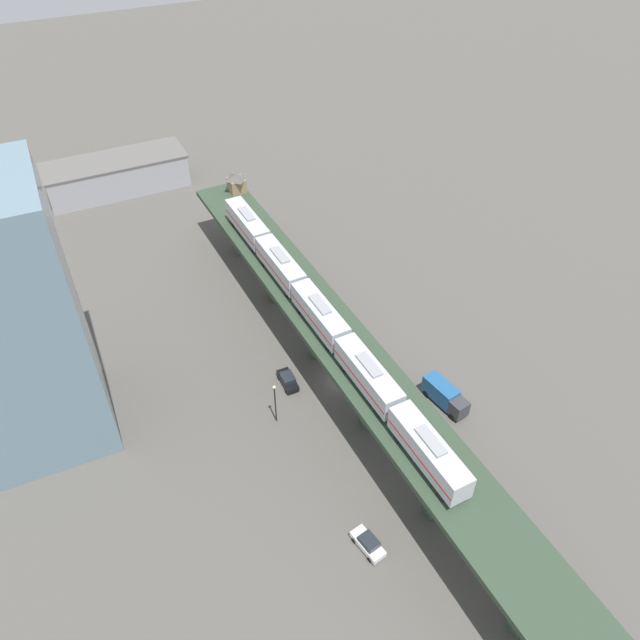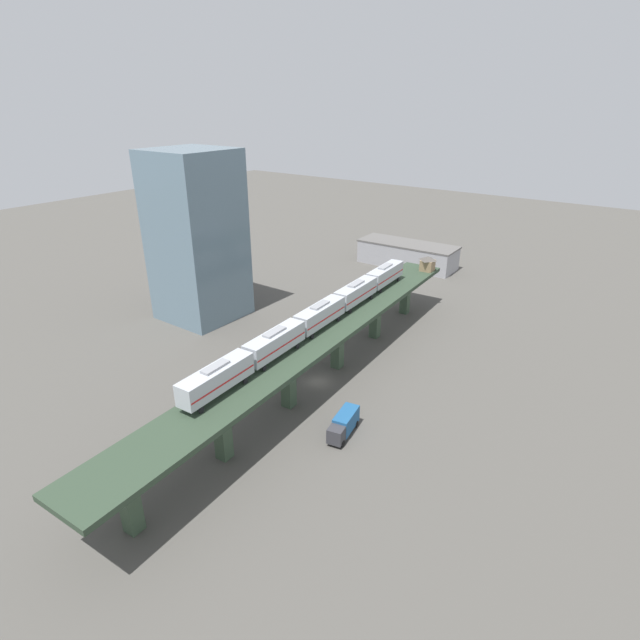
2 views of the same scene
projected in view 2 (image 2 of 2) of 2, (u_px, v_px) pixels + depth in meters
ground_plane at (318, 382)px, 86.62m from camera, size 400.00×400.00×0.00m
elevated_viaduct at (317, 343)px, 83.36m from camera, size 13.48×92.32×8.92m
subway_train at (320, 314)px, 84.84m from camera, size 6.28×62.46×4.45m
signal_hut at (428, 263)px, 113.65m from camera, size 3.39×3.39×3.40m
street_car_white at (176, 430)px, 72.53m from camera, size 2.65×4.67×1.89m
street_car_black at (297, 361)px, 91.80m from camera, size 1.95×4.40×1.89m
delivery_truck at (344, 424)px, 72.56m from camera, size 3.53×7.49×3.20m
street_lamp at (260, 351)px, 88.52m from camera, size 0.44×0.44×6.94m
warehouse_building at (407, 254)px, 145.57m from camera, size 28.80×10.89×6.80m
office_tower at (197, 237)px, 106.33m from camera, size 16.00×16.00×36.00m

